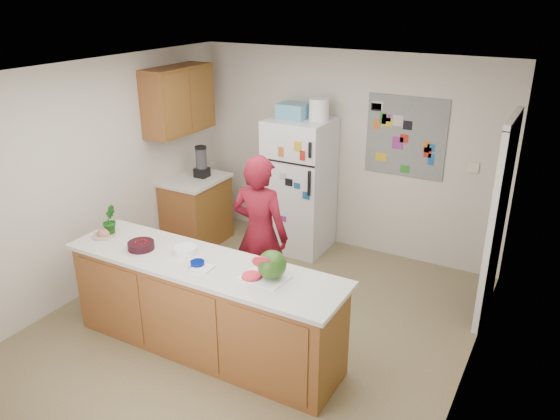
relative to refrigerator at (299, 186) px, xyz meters
The scene contains 26 objects.
floor 2.12m from the refrigerator, 76.54° to the right, with size 4.00×4.50×0.02m, color brown.
wall_back 0.71m from the refrigerator, 40.18° to the left, with size 4.00×0.02×2.50m, color beige.
wall_left 2.48m from the refrigerator, 129.69° to the right, with size 0.02×4.50×2.50m, color beige.
wall_right 3.12m from the refrigerator, 37.39° to the right, with size 0.02×4.50×2.50m, color beige.
ceiling 2.55m from the refrigerator, 76.54° to the right, with size 4.00×4.50×0.02m, color white.
doorway 2.48m from the refrigerator, 10.01° to the right, with size 0.03×0.85×2.04m, color black.
peninsula_base 2.43m from the refrigerator, 84.00° to the right, with size 2.60×0.62×0.88m, color brown.
peninsula_top 2.39m from the refrigerator, 84.00° to the right, with size 2.68×0.70×0.04m, color silver.
side_counter_base 1.41m from the refrigerator, 156.86° to the right, with size 0.60×0.80×0.86m, color brown.
side_counter_top 1.35m from the refrigerator, 156.86° to the right, with size 0.64×0.84×0.04m, color silver.
upper_cabinets 1.82m from the refrigerator, 157.05° to the right, with size 0.35×1.00×0.80m, color brown.
refrigerator is the anchor object (origin of this frame).
fridge_top_bin 0.95m from the refrigerator, behind, with size 0.35×0.28×0.18m, color #5999B2.
photo_collage 1.43m from the refrigerator, 16.61° to the left, with size 0.95×0.01×0.95m, color slate.
person 1.53m from the refrigerator, 77.94° to the right, with size 0.62×0.40×1.69m, color maroon.
blender_appliance 1.29m from the refrigerator, 159.94° to the right, with size 0.14×0.14×0.38m, color black.
cutting_board 2.52m from the refrigerator, 69.51° to the right, with size 0.38×0.28×0.01m, color silver.
watermelon 2.53m from the refrigerator, 68.07° to the right, with size 0.24×0.24×0.24m, color #205618.
watermelon_slice 2.54m from the refrigerator, 71.90° to the right, with size 0.16×0.16×0.02m, color red.
cherry_bowl 2.47m from the refrigerator, 99.28° to the right, with size 0.24×0.24×0.07m, color black.
white_bowl 2.31m from the refrigerator, 89.64° to the right, with size 0.20×0.20×0.06m, color silver.
cobalt_bowl 2.48m from the refrigerator, 83.83° to the right, with size 0.12×0.12×0.05m, color #001062.
plate 2.57m from the refrigerator, 110.66° to the right, with size 0.23×0.23×0.02m, color beige.
paper_towel 2.50m from the refrigerator, 82.36° to the right, with size 0.16×0.15×0.02m, color white.
keys 2.65m from the refrigerator, 68.86° to the right, with size 0.08×0.04×0.01m, color gray.
potted_plant 2.51m from the refrigerator, 111.01° to the right, with size 0.16×0.13×0.29m, color #134718.
Camera 1 is at (2.48, -3.91, 3.17)m, focal length 35.00 mm.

